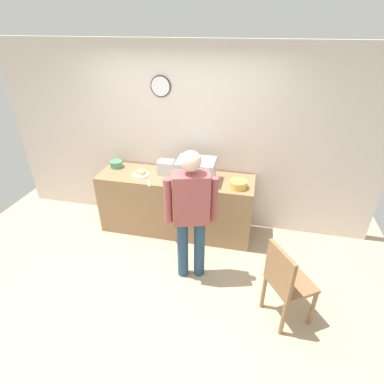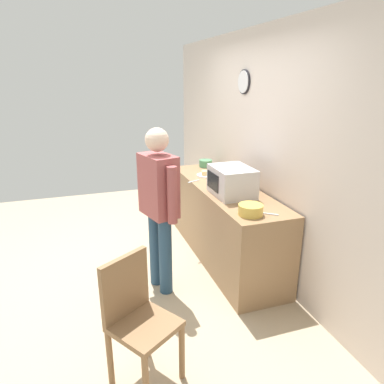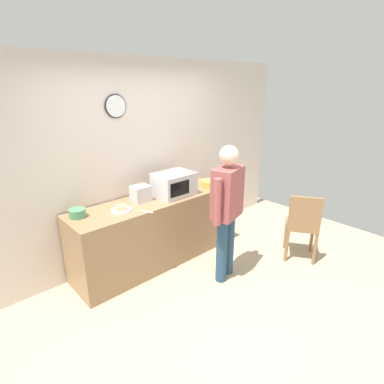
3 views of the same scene
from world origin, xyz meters
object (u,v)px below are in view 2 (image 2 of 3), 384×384
at_px(fork_utensil, 269,214).
at_px(spoon_utensil, 194,181).
at_px(microwave, 232,181).
at_px(wooden_chair, 137,315).
at_px(salad_bowl, 251,210).
at_px(toaster, 224,174).
at_px(cereal_bowl, 206,163).
at_px(sandwich_plate, 206,174).
at_px(person_standing, 159,200).

distance_m(fork_utensil, spoon_utensil, 1.26).
xyz_separation_m(microwave, fork_utensil, (0.62, 0.10, -0.15)).
bearing_deg(spoon_utensil, wooden_chair, -29.73).
relative_size(salad_bowl, toaster, 1.03).
relative_size(salad_bowl, fork_utensil, 1.34).
distance_m(salad_bowl, cereal_bowl, 1.83).
xyz_separation_m(sandwich_plate, fork_utensil, (1.41, 0.09, -0.02)).
bearing_deg(person_standing, spoon_utensil, 140.14).
bearing_deg(wooden_chair, salad_bowl, 117.36).
relative_size(cereal_bowl, spoon_utensil, 1.06).
distance_m(cereal_bowl, wooden_chair, 2.82).
distance_m(sandwich_plate, wooden_chair, 2.36).
bearing_deg(toaster, person_standing, -58.54).
height_order(fork_utensil, wooden_chair, wooden_chair).
bearing_deg(fork_utensil, spoon_utensil, -165.18).
bearing_deg(cereal_bowl, person_standing, -36.07).
bearing_deg(spoon_utensil, fork_utensil, 14.82).
xyz_separation_m(cereal_bowl, toaster, (0.79, -0.06, 0.05)).
bearing_deg(sandwich_plate, wooden_chair, -32.29).
bearing_deg(microwave, spoon_utensil, -159.31).
bearing_deg(cereal_bowl, toaster, -4.42).
height_order(fork_utensil, spoon_utensil, same).
bearing_deg(cereal_bowl, spoon_utensil, -31.41).
bearing_deg(wooden_chair, sandwich_plate, 147.71).
xyz_separation_m(salad_bowl, toaster, (-1.02, 0.18, 0.05)).
height_order(salad_bowl, toaster, toaster).
height_order(sandwich_plate, wooden_chair, sandwich_plate).
xyz_separation_m(toaster, spoon_utensil, (-0.14, -0.33, -0.10)).
xyz_separation_m(spoon_utensil, person_standing, (0.71, -0.59, 0.07)).
height_order(sandwich_plate, cereal_bowl, cereal_bowl).
xyz_separation_m(sandwich_plate, wooden_chair, (1.97, -1.24, -0.39)).
height_order(sandwich_plate, fork_utensil, sandwich_plate).
xyz_separation_m(fork_utensil, person_standing, (-0.50, -0.92, 0.07)).
relative_size(salad_bowl, person_standing, 0.14).
height_order(cereal_bowl, toaster, toaster).
xyz_separation_m(cereal_bowl, spoon_utensil, (0.64, -0.39, -0.04)).
height_order(person_standing, wooden_chair, person_standing).
bearing_deg(fork_utensil, cereal_bowl, 177.80).
bearing_deg(wooden_chair, toaster, 140.45).
distance_m(microwave, spoon_utensil, 0.65).
distance_m(salad_bowl, person_standing, 0.88).
distance_m(cereal_bowl, fork_utensil, 1.86).
distance_m(microwave, salad_bowl, 0.59).
height_order(salad_bowl, wooden_chair, salad_bowl).
height_order(cereal_bowl, wooden_chair, cereal_bowl).
distance_m(sandwich_plate, toaster, 0.36).
xyz_separation_m(spoon_utensil, wooden_chair, (1.77, -1.01, -0.37)).
relative_size(fork_utensil, person_standing, 0.10).
relative_size(microwave, fork_utensil, 2.94).
bearing_deg(salad_bowl, wooden_chair, -62.64).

